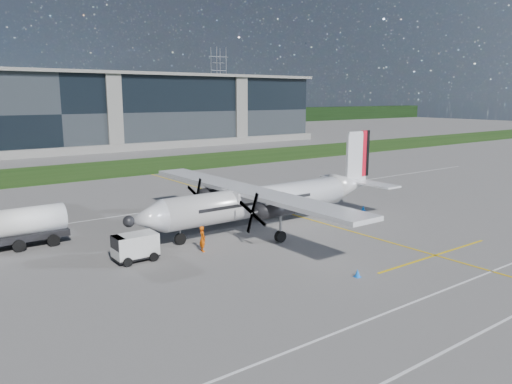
% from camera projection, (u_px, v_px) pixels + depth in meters
% --- Properties ---
extents(ground, '(400.00, 400.00, 0.00)m').
position_uv_depth(ground, '(129.00, 176.00, 68.68)').
color(ground, '#5E5B59').
rests_on(ground, ground).
extents(grass_strip, '(400.00, 18.00, 0.04)m').
position_uv_depth(grass_strip, '(108.00, 169.00, 74.98)').
color(grass_strip, '#1D3F11').
rests_on(grass_strip, ground).
extents(terminal_building, '(120.00, 20.00, 15.00)m').
position_uv_depth(terminal_building, '(47.00, 113.00, 98.76)').
color(terminal_building, black).
rests_on(terminal_building, ground).
extents(pylon_east, '(9.00, 4.60, 30.00)m').
position_uv_depth(pylon_east, '(219.00, 86.00, 202.34)').
color(pylon_east, gray).
rests_on(pylon_east, ground).
extents(yellow_taxiway_centerline, '(0.20, 70.00, 0.01)m').
position_uv_depth(yellow_taxiway_centerline, '(285.00, 212.00, 46.81)').
color(yellow_taxiway_centerline, yellow).
rests_on(yellow_taxiway_centerline, ground).
extents(turboprop_aircraft, '(24.39, 25.30, 7.59)m').
position_uv_depth(turboprop_aircraft, '(268.00, 183.00, 40.75)').
color(turboprop_aircraft, silver).
rests_on(turboprop_aircraft, ground).
extents(fuel_tanker_truck, '(7.71, 2.51, 2.89)m').
position_uv_depth(fuel_tanker_truck, '(4.00, 230.00, 35.19)').
color(fuel_tanker_truck, white).
rests_on(fuel_tanker_truck, ground).
extents(baggage_tug, '(3.01, 1.81, 1.81)m').
position_uv_depth(baggage_tug, '(135.00, 248.00, 32.96)').
color(baggage_tug, silver).
rests_on(baggage_tug, ground).
extents(ground_crew_person, '(0.78, 0.97, 2.11)m').
position_uv_depth(ground_crew_person, '(202.00, 237.00, 34.89)').
color(ground_crew_person, '#F25907').
rests_on(ground_crew_person, ground).
extents(safety_cone_nose_stbd, '(0.36, 0.36, 0.50)m').
position_uv_depth(safety_cone_nose_stbd, '(142.00, 242.00, 36.38)').
color(safety_cone_nose_stbd, blue).
rests_on(safety_cone_nose_stbd, ground).
extents(safety_cone_tail, '(0.36, 0.36, 0.50)m').
position_uv_depth(safety_cone_tail, '(363.00, 208.00, 47.57)').
color(safety_cone_tail, blue).
rests_on(safety_cone_tail, ground).
extents(safety_cone_portwing, '(0.36, 0.36, 0.50)m').
position_uv_depth(safety_cone_portwing, '(357.00, 273.00, 30.07)').
color(safety_cone_portwing, blue).
rests_on(safety_cone_portwing, ground).
extents(safety_cone_fwd, '(0.36, 0.36, 0.50)m').
position_uv_depth(safety_cone_fwd, '(129.00, 254.00, 33.76)').
color(safety_cone_fwd, blue).
rests_on(safety_cone_fwd, ground).
extents(safety_cone_nose_port, '(0.36, 0.36, 0.50)m').
position_uv_depth(safety_cone_nose_port, '(151.00, 252.00, 34.24)').
color(safety_cone_nose_port, blue).
rests_on(safety_cone_nose_port, ground).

